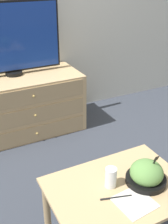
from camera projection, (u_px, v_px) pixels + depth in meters
The scene contains 9 objects.
ground_plane at pixel (27, 116), 3.36m from camera, with size 12.00×12.00×0.00m, color #383D47.
wall_back at pixel (14, 0), 2.78m from camera, with size 12.00×0.05×2.60m.
dresser at pixel (27, 104), 2.94m from camera, with size 1.12×0.58×0.62m.
tv at pixel (10, 39), 2.69m from camera, with size 1.00×0.17×0.71m.
coffee_table at pixel (119, 198), 1.60m from camera, with size 0.78×0.57×0.49m.
takeout_bowl at pixel (146, 174), 1.58m from camera, with size 0.23×0.23×0.20m.
drink_cup at pixel (111, 178), 1.56m from camera, with size 0.07×0.07×0.12m.
napkin at pixel (135, 202), 1.47m from camera, with size 0.21×0.21×0.00m.
knife at pixel (116, 198), 1.50m from camera, with size 0.17×0.06×0.01m.
Camera 1 is at (-0.73, -2.95, 1.58)m, focal length 45.00 mm.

